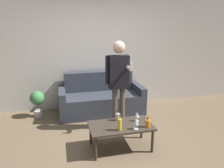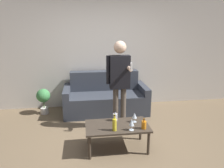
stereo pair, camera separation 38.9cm
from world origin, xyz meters
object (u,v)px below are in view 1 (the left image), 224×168
Objects in this scene: person_standing_front at (118,77)px; couch at (101,98)px; coffee_table at (121,128)px; bottle_orange at (119,124)px.

couch is at bearing 100.43° from person_standing_front.
coffee_table is 0.24m from bottle_orange.
couch is 1.16m from person_standing_front.
bottle_orange is at bearing -104.33° from person_standing_front.
couch is 1.63m from coffee_table.
person_standing_front reaches higher than coffee_table.
person_standing_front reaches higher than couch.
couch reaches higher than coffee_table.
bottle_orange is (-0.06, -1.80, 0.19)m from couch.
bottle_orange is 1.05m from person_standing_front.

